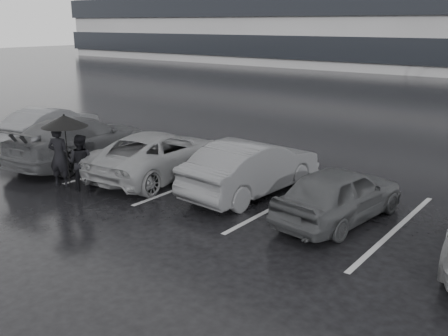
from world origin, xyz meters
name	(u,v)px	position (x,y,z in m)	size (l,w,h in m)	color
ground	(201,228)	(0.00, 0.00, 0.00)	(160.00, 160.00, 0.00)	black
car_main	(339,194)	(2.17, 2.23, 0.63)	(1.49, 3.69, 1.26)	black
car_west_a	(252,167)	(-0.44, 2.58, 0.70)	(1.49, 4.28, 1.41)	#2F2F32
car_west_b	(159,154)	(-3.47, 2.24, 0.65)	(2.16, 4.69, 1.30)	#525154
car_west_c	(80,140)	(-6.51, 1.76, 0.73)	(2.05, 5.04, 1.46)	black
car_west_d	(51,125)	(-9.60, 2.76, 0.67)	(1.41, 4.04, 1.33)	#2F2F32
pedestrian_left	(59,156)	(-4.88, -0.12, 0.84)	(0.61, 0.40, 1.68)	black
pedestrian_right	(81,162)	(-4.22, 0.06, 0.75)	(0.73, 0.57, 1.50)	black
umbrella	(64,121)	(-4.54, -0.10, 1.85)	(1.20, 1.20, 2.03)	black
stall_stripes	(239,191)	(-0.80, 2.50, 0.00)	(19.72, 5.00, 0.00)	gray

